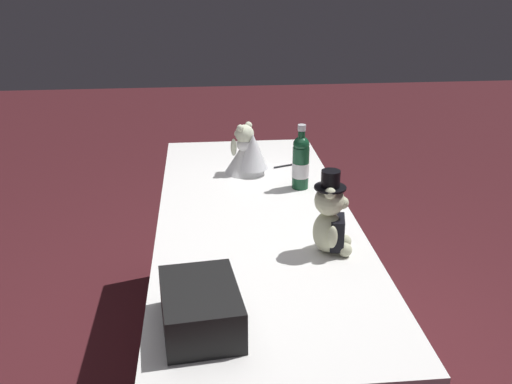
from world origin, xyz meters
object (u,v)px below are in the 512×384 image
(teddy_bear_groom, at_px, (331,219))
(champagne_bottle, at_px, (301,162))
(gift_case_black, at_px, (201,308))
(teddy_bear_bride, at_px, (247,152))
(signing_pen, at_px, (288,165))

(teddy_bear_groom, distance_m, champagne_bottle, 0.58)
(teddy_bear_groom, distance_m, gift_case_black, 0.59)
(teddy_bear_groom, xyz_separation_m, teddy_bear_bride, (-0.78, -0.22, -0.02))
(teddy_bear_groom, distance_m, teddy_bear_bride, 0.81)
(champagne_bottle, relative_size, gift_case_black, 0.91)
(signing_pen, bearing_deg, champagne_bottle, 2.09)
(teddy_bear_bride, bearing_deg, teddy_bear_groom, 15.37)
(teddy_bear_groom, bearing_deg, signing_pen, -179.04)
(teddy_bear_bride, relative_size, gift_case_black, 0.75)
(teddy_bear_bride, bearing_deg, signing_pen, 109.30)
(teddy_bear_bride, xyz_separation_m, gift_case_black, (1.18, -0.22, -0.04))
(teddy_bear_groom, height_order, gift_case_black, teddy_bear_groom)
(champagne_bottle, height_order, gift_case_black, champagne_bottle)
(teddy_bear_groom, relative_size, signing_pen, 2.04)
(champagne_bottle, height_order, signing_pen, champagne_bottle)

